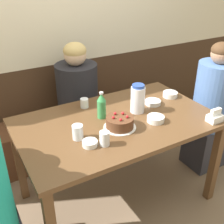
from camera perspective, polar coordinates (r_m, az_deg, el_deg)
The scene contains 17 objects.
ground_plane at distance 2.59m, azimuth 0.89°, elevation -16.73°, with size 12.00×12.00×0.00m, color #846B51.
back_wall at distance 2.85m, azimuth -10.21°, elevation 16.03°, with size 4.80×0.04×2.50m.
bench_seat at distance 3.04m, azimuth -7.11°, elevation -3.97°, with size 1.94×0.38×0.44m.
dining_table at distance 2.16m, azimuth 1.03°, elevation -3.69°, with size 1.49×0.91×0.78m.
birthday_cake at distance 2.00m, azimuth 1.60°, elevation -2.15°, with size 0.24×0.24×0.10m.
water_pitcher at distance 2.20m, azimuth 5.25°, elevation 2.71°, with size 0.11×0.11×0.23m.
soju_bottle at distance 2.11m, azimuth -2.14°, elevation 1.29°, with size 0.07×0.07×0.21m.
napkin_holder at distance 2.21m, azimuth 20.18°, elevation -0.94°, with size 0.11×0.08×0.11m.
bowl_soup_white at distance 1.83m, azimuth -4.51°, elevation -6.36°, with size 0.10×0.10×0.04m.
bowl_rice_small at distance 2.37m, azimuth 8.30°, elevation 1.96°, with size 0.13×0.13×0.03m.
bowl_side_dish at distance 2.53m, azimuth 11.73°, elevation 3.52°, with size 0.13×0.13×0.04m.
bowl_sauce_shallow at distance 2.11m, azimuth 8.86°, elevation -1.39°, with size 0.13×0.13×0.04m.
glass_water_tall at distance 1.89m, azimuth -6.98°, elevation -4.08°, with size 0.07×0.07×0.10m.
glass_tumbler_short at distance 1.81m, azimuth -1.52°, elevation -5.40°, with size 0.07×0.07×0.10m.
glass_shot_small at distance 2.29m, azimuth -5.64°, elevation 1.83°, with size 0.07×0.07×0.08m.
person_pale_blue_shirt at distance 2.77m, azimuth 19.44°, elevation 0.24°, with size 0.35×0.35×1.25m.
person_dark_striped at distance 2.75m, azimuth -6.89°, elevation 1.68°, with size 0.39×0.39×1.21m.
Camera 1 is at (-0.95, -1.57, 1.83)m, focal length 45.00 mm.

